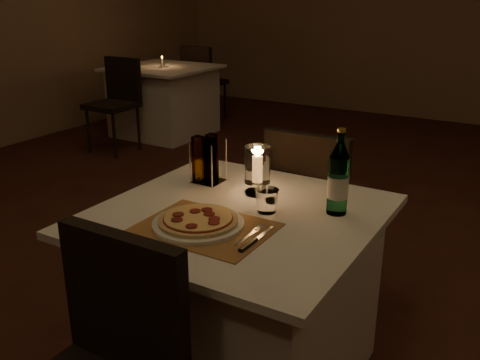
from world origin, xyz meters
The scene contains 15 objects.
main_table centered at (-0.16, -0.22, 0.37)m, with size 1.00×1.00×0.74m.
chair_far centered at (-0.16, 0.49, 0.55)m, with size 0.42×0.42×0.90m.
placemat centered at (-0.18, -0.40, 0.74)m, with size 0.45×0.34×0.00m, color #A46B38.
plate centered at (-0.21, -0.40, 0.75)m, with size 0.32×0.32×0.01m, color white.
pizza centered at (-0.21, -0.40, 0.77)m, with size 0.28×0.28×0.02m.
fork centered at (-0.02, -0.37, 0.75)m, with size 0.02×0.18×0.00m.
knife centered at (0.02, -0.43, 0.75)m, with size 0.02×0.22×0.01m.
tumbler centered at (-0.07, -0.16, 0.78)m, with size 0.09×0.09×0.09m, color white, non-canonical shape.
water_bottle centered at (0.15, -0.04, 0.87)m, with size 0.08×0.08×0.32m.
hurricane_candle centered at (-0.19, -0.02, 0.86)m, with size 0.10×0.10×0.20m.
cruet_caddy centered at (-0.44, -0.01, 0.84)m, with size 0.12×0.12×0.21m.
neighbor_table_left centered at (-2.90, 2.76, 0.37)m, with size 1.00×1.00×0.74m.
neighbor_chair_la centered at (-2.90, 2.04, 0.55)m, with size 0.42×0.42×0.90m.
neighbor_chair_lb centered at (-2.90, 3.47, 0.55)m, with size 0.42×0.42×0.90m.
neighbor_candle_left centered at (-2.90, 2.76, 0.79)m, with size 0.03×0.03×0.11m.
Camera 1 is at (0.78, -1.78, 1.52)m, focal length 40.00 mm.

